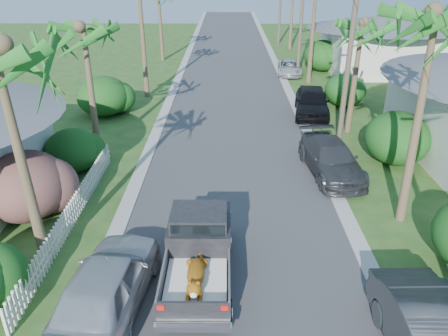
{
  "coord_description": "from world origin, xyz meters",
  "views": [
    {
      "loc": [
        -0.31,
        -8.31,
        9.0
      ],
      "look_at": [
        -0.41,
        7.37,
        1.4
      ],
      "focal_mm": 35.0,
      "sensor_mm": 36.0,
      "label": 1
    }
  ],
  "objects_px": {
    "utility_pole_b": "(349,58)",
    "utility_pole_d": "(281,1)",
    "utility_pole_c": "(301,19)",
    "parked_car_rd": "(290,68)",
    "palm_r_b": "(362,23)",
    "palm_l_b": "(82,28)",
    "parked_car_rf": "(312,102)",
    "palm_r_a": "(440,13)",
    "house_right_far": "(382,46)",
    "parked_car_rm": "(331,159)",
    "parked_car_ln": "(107,285)",
    "pickup_truck": "(199,245)"
  },
  "relations": [
    {
      "from": "pickup_truck",
      "to": "palm_r_a",
      "type": "height_order",
      "value": "palm_r_a"
    },
    {
      "from": "palm_l_b",
      "to": "palm_r_b",
      "type": "bearing_deg",
      "value": 12.62
    },
    {
      "from": "parked_car_rf",
      "to": "palm_r_a",
      "type": "distance_m",
      "value": 13.72
    },
    {
      "from": "parked_car_rf",
      "to": "utility_pole_c",
      "type": "xyz_separation_m",
      "value": [
        0.6,
        10.02,
        3.74
      ]
    },
    {
      "from": "parked_car_ln",
      "to": "palm_l_b",
      "type": "bearing_deg",
      "value": -67.81
    },
    {
      "from": "utility_pole_c",
      "to": "palm_l_b",
      "type": "bearing_deg",
      "value": -127.78
    },
    {
      "from": "utility_pole_d",
      "to": "utility_pole_c",
      "type": "bearing_deg",
      "value": -90.0
    },
    {
      "from": "parked_car_rm",
      "to": "palm_r_a",
      "type": "relative_size",
      "value": 0.58
    },
    {
      "from": "palm_r_b",
      "to": "parked_car_rm",
      "type": "bearing_deg",
      "value": -112.23
    },
    {
      "from": "utility_pole_c",
      "to": "utility_pole_d",
      "type": "xyz_separation_m",
      "value": [
        0.0,
        15.0,
        0.0
      ]
    },
    {
      "from": "palm_l_b",
      "to": "palm_r_b",
      "type": "height_order",
      "value": "palm_l_b"
    },
    {
      "from": "utility_pole_b",
      "to": "utility_pole_c",
      "type": "distance_m",
      "value": 15.0
    },
    {
      "from": "parked_car_rd",
      "to": "utility_pole_b",
      "type": "distance_m",
      "value": 16.01
    },
    {
      "from": "parked_car_rd",
      "to": "parked_car_rf",
      "type": "bearing_deg",
      "value": -83.97
    },
    {
      "from": "palm_r_a",
      "to": "utility_pole_b",
      "type": "xyz_separation_m",
      "value": [
        -0.7,
        7.0,
        -2.82
      ]
    },
    {
      "from": "parked_car_rf",
      "to": "pickup_truck",
      "type": "bearing_deg",
      "value": -104.47
    },
    {
      "from": "parked_car_rd",
      "to": "utility_pole_c",
      "type": "relative_size",
      "value": 0.47
    },
    {
      "from": "utility_pole_b",
      "to": "utility_pole_d",
      "type": "bearing_deg",
      "value": 90.0
    },
    {
      "from": "parked_car_ln",
      "to": "house_right_far",
      "type": "distance_m",
      "value": 33.38
    },
    {
      "from": "pickup_truck",
      "to": "parked_car_rf",
      "type": "height_order",
      "value": "pickup_truck"
    },
    {
      "from": "parked_car_rm",
      "to": "palm_l_b",
      "type": "relative_size",
      "value": 0.69
    },
    {
      "from": "palm_r_b",
      "to": "utility_pole_b",
      "type": "xyz_separation_m",
      "value": [
        -1.0,
        -2.0,
        -1.35
      ]
    },
    {
      "from": "parked_car_rd",
      "to": "house_right_far",
      "type": "height_order",
      "value": "house_right_far"
    },
    {
      "from": "parked_car_rm",
      "to": "palm_r_a",
      "type": "distance_m",
      "value": 7.87
    },
    {
      "from": "palm_l_b",
      "to": "parked_car_ln",
      "type": "bearing_deg",
      "value": -73.69
    },
    {
      "from": "parked_car_rd",
      "to": "palm_r_b",
      "type": "bearing_deg",
      "value": -77.21
    },
    {
      "from": "parked_car_rd",
      "to": "parked_car_ln",
      "type": "distance_m",
      "value": 28.74
    },
    {
      "from": "parked_car_ln",
      "to": "utility_pole_c",
      "type": "xyz_separation_m",
      "value": [
        9.2,
        26.93,
        3.74
      ]
    },
    {
      "from": "parked_car_rm",
      "to": "utility_pole_c",
      "type": "distance_m",
      "value": 18.72
    },
    {
      "from": "utility_pole_d",
      "to": "utility_pole_b",
      "type": "bearing_deg",
      "value": -90.0
    },
    {
      "from": "parked_car_rm",
      "to": "utility_pole_c",
      "type": "xyz_separation_m",
      "value": [
        1.16,
        18.28,
        3.86
      ]
    },
    {
      "from": "palm_l_b",
      "to": "utility_pole_c",
      "type": "height_order",
      "value": "utility_pole_c"
    },
    {
      "from": "parked_car_rd",
      "to": "palm_r_a",
      "type": "xyz_separation_m",
      "value": [
        1.3,
        -22.49,
        6.83
      ]
    },
    {
      "from": "parked_car_ln",
      "to": "palm_l_b",
      "type": "distance_m",
      "value": 12.56
    },
    {
      "from": "palm_l_b",
      "to": "palm_r_a",
      "type": "height_order",
      "value": "palm_r_a"
    },
    {
      "from": "house_right_far",
      "to": "utility_pole_d",
      "type": "xyz_separation_m",
      "value": [
        -7.4,
        13.0,
        2.48
      ]
    },
    {
      "from": "palm_l_b",
      "to": "house_right_far",
      "type": "bearing_deg",
      "value": 42.27
    },
    {
      "from": "pickup_truck",
      "to": "utility_pole_d",
      "type": "xyz_separation_m",
      "value": [
        6.75,
        40.25,
        3.59
      ]
    },
    {
      "from": "parked_car_rd",
      "to": "palm_l_b",
      "type": "height_order",
      "value": "palm_l_b"
    },
    {
      "from": "palm_r_b",
      "to": "utility_pole_b",
      "type": "height_order",
      "value": "utility_pole_b"
    },
    {
      "from": "parked_car_rm",
      "to": "house_right_far",
      "type": "distance_m",
      "value": 22.05
    },
    {
      "from": "parked_car_rm",
      "to": "parked_car_rf",
      "type": "relative_size",
      "value": 1.0
    },
    {
      "from": "palm_r_a",
      "to": "utility_pole_d",
      "type": "distance_m",
      "value": 37.11
    },
    {
      "from": "palm_r_a",
      "to": "house_right_far",
      "type": "height_order",
      "value": "palm_r_a"
    },
    {
      "from": "parked_car_rd",
      "to": "utility_pole_d",
      "type": "relative_size",
      "value": 0.47
    },
    {
      "from": "house_right_far",
      "to": "pickup_truck",
      "type": "bearing_deg",
      "value": -117.44
    },
    {
      "from": "pickup_truck",
      "to": "palm_r_a",
      "type": "bearing_deg",
      "value": 23.58
    },
    {
      "from": "palm_l_b",
      "to": "utility_pole_d",
      "type": "height_order",
      "value": "utility_pole_d"
    },
    {
      "from": "palm_l_b",
      "to": "parked_car_rf",
      "type": "bearing_deg",
      "value": 26.88
    },
    {
      "from": "pickup_truck",
      "to": "house_right_far",
      "type": "xyz_separation_m",
      "value": [
        14.15,
        27.25,
        1.11
      ]
    }
  ]
}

